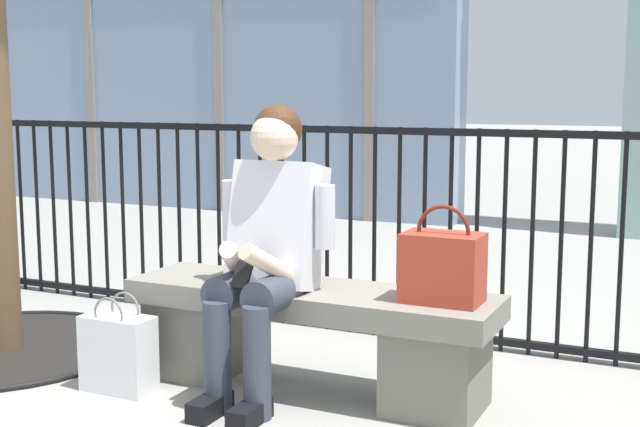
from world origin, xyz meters
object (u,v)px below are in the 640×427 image
handbag_on_bench (443,266)px  stone_bench (310,328)px  shopping_bag (118,353)px  seated_person_with_phone (267,243)px

handbag_on_bench → stone_bench: bearing=179.0°
stone_bench → shopping_bag: size_ratio=3.80×
stone_bench → handbag_on_bench: bearing=-1.0°
stone_bench → shopping_bag: 0.82m
stone_bench → seated_person_with_phone: (-0.13, -0.13, 0.38)m
stone_bench → shopping_bag: bearing=-153.8°
seated_person_with_phone → shopping_bag: (-0.60, -0.23, -0.48)m
handbag_on_bench → seated_person_with_phone: bearing=-170.5°
handbag_on_bench → shopping_bag: 1.42m
shopping_bag → seated_person_with_phone: bearing=21.1°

